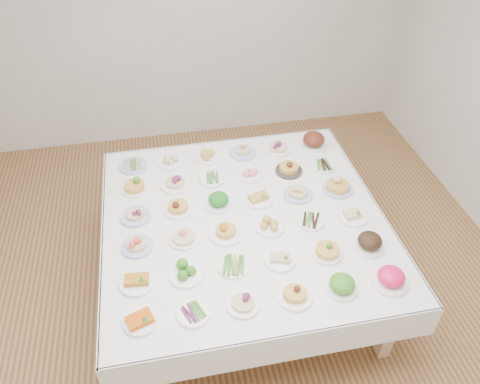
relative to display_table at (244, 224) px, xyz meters
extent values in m
plane|color=olive|center=(-0.11, -0.06, -0.68)|extent=(5.00, 5.00, 0.00)
cube|color=silver|center=(-0.11, 2.44, 0.72)|extent=(5.00, 0.02, 2.80)
cube|color=white|center=(0.00, 0.00, 0.04)|extent=(2.13, 2.13, 0.06)
cube|color=white|center=(0.00, 1.06, -0.07)|extent=(2.15, 0.02, 0.28)
cube|color=white|center=(0.00, -1.06, -0.07)|extent=(2.15, 0.02, 0.28)
cube|color=white|center=(1.06, 0.00, -0.07)|extent=(0.02, 2.15, 0.28)
cube|color=white|center=(-1.06, 0.00, -0.07)|extent=(0.01, 2.15, 0.28)
cube|color=#D6B089|center=(-0.88, -0.88, -0.34)|extent=(0.09, 0.09, 0.69)
cube|color=#D6B089|center=(0.88, -0.88, -0.34)|extent=(0.09, 0.09, 0.69)
cube|color=#D6B089|center=(-0.88, 0.88, -0.34)|extent=(0.09, 0.09, 0.69)
cube|color=#D6B089|center=(0.88, 0.88, -0.34)|extent=(0.09, 0.09, 0.69)
cylinder|color=white|center=(-0.81, -0.80, 0.08)|extent=(0.20, 0.20, 0.02)
cylinder|color=white|center=(-0.48, -0.81, 0.08)|extent=(0.21, 0.21, 0.02)
cylinder|color=white|center=(-0.17, -0.80, 0.08)|extent=(0.21, 0.21, 0.02)
cylinder|color=white|center=(0.17, -0.81, 0.08)|extent=(0.22, 0.22, 0.02)
cylinder|color=white|center=(0.48, -0.80, 0.08)|extent=(0.21, 0.21, 0.02)
cylinder|color=white|center=(0.82, -0.81, 0.08)|extent=(0.24, 0.24, 0.02)
cylinder|color=white|center=(-0.82, -0.49, 0.08)|extent=(0.23, 0.23, 0.02)
cylinder|color=white|center=(-0.49, -0.49, 0.08)|extent=(0.23, 0.23, 0.02)
cylinder|color=white|center=(-0.17, -0.48, 0.08)|extent=(0.21, 0.21, 0.02)
cylinder|color=white|center=(0.16, -0.49, 0.08)|extent=(0.21, 0.21, 0.02)
cylinder|color=white|center=(0.50, -0.49, 0.08)|extent=(0.21, 0.21, 0.02)
cylinder|color=white|center=(0.81, -0.49, 0.08)|extent=(0.22, 0.22, 0.02)
cylinder|color=#4C66B2|center=(-0.81, -0.16, 0.08)|extent=(0.22, 0.22, 0.02)
cylinder|color=white|center=(-0.48, -0.16, 0.08)|extent=(0.21, 0.21, 0.02)
cylinder|color=white|center=(-0.17, -0.16, 0.08)|extent=(0.24, 0.24, 0.02)
cylinder|color=white|center=(0.17, -0.16, 0.08)|extent=(0.22, 0.22, 0.02)
cylinder|color=white|center=(0.48, -0.16, 0.08)|extent=(0.20, 0.20, 0.02)
cylinder|color=white|center=(0.81, -0.17, 0.08)|extent=(0.23, 0.23, 0.02)
cylinder|color=#4C66B2|center=(-0.81, 0.16, 0.08)|extent=(0.23, 0.23, 0.02)
cylinder|color=white|center=(-0.48, 0.17, 0.08)|extent=(0.22, 0.22, 0.02)
cylinder|color=white|center=(-0.17, 0.17, 0.08)|extent=(0.21, 0.21, 0.02)
cylinder|color=white|center=(0.15, 0.17, 0.08)|extent=(0.22, 0.22, 0.02)
cylinder|color=#4C66B2|center=(0.48, 0.16, 0.08)|extent=(0.23, 0.23, 0.02)
cylinder|color=#4C66B2|center=(0.82, 0.17, 0.08)|extent=(0.24, 0.24, 0.02)
cylinder|color=white|center=(-0.81, 0.49, 0.08)|extent=(0.20, 0.20, 0.02)
cylinder|color=white|center=(-0.48, 0.48, 0.08)|extent=(0.24, 0.24, 0.02)
cylinder|color=white|center=(-0.17, 0.50, 0.08)|extent=(0.22, 0.22, 0.02)
cylinder|color=white|center=(0.15, 0.48, 0.08)|extent=(0.20, 0.20, 0.02)
cylinder|color=#2D2A28|center=(0.49, 0.48, 0.08)|extent=(0.23, 0.23, 0.02)
cylinder|color=white|center=(0.80, 0.49, 0.08)|extent=(0.22, 0.22, 0.02)
cylinder|color=#4C66B2|center=(-0.81, 0.81, 0.08)|extent=(0.24, 0.24, 0.02)
cylinder|color=white|center=(-0.49, 0.80, 0.08)|extent=(0.23, 0.23, 0.02)
cylinder|color=white|center=(-0.16, 0.80, 0.08)|extent=(0.21, 0.21, 0.02)
cylinder|color=#4C66B2|center=(0.16, 0.82, 0.08)|extent=(0.24, 0.24, 0.02)
cylinder|color=white|center=(0.48, 0.81, 0.08)|extent=(0.23, 0.23, 0.02)
cylinder|color=white|center=(0.82, 0.81, 0.08)|extent=(0.22, 0.22, 0.02)
camera|label=1|loc=(-0.54, -2.56, 2.53)|focal=35.00mm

